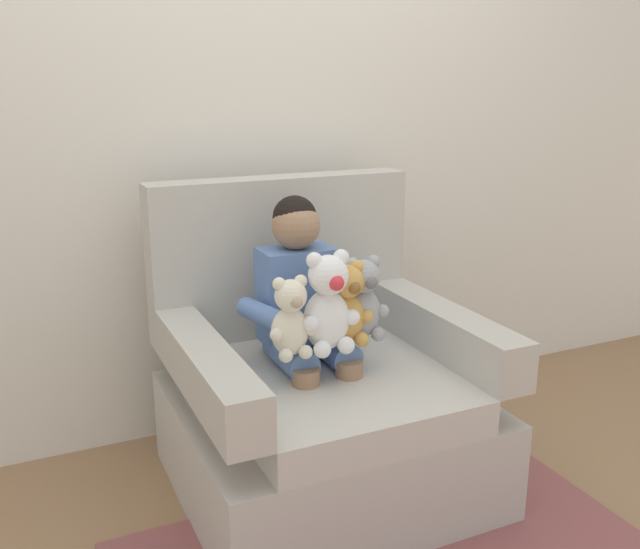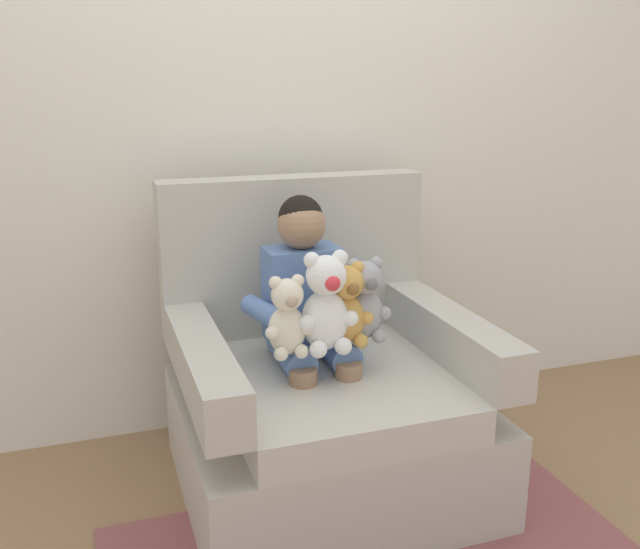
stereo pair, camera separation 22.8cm
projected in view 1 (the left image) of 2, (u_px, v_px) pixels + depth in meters
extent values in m
plane|color=#936D4C|center=(326.00, 486.00, 2.57)|extent=(8.00, 8.00, 0.00)
cube|color=silver|center=(253.00, 115.00, 2.83)|extent=(6.00, 0.10, 2.60)
cube|color=#BCB7AD|center=(326.00, 442.00, 2.52)|extent=(1.03, 0.97, 0.36)
cube|color=beige|center=(335.00, 389.00, 2.40)|extent=(0.75, 0.83, 0.12)
cube|color=#BCB7AD|center=(281.00, 255.00, 2.72)|extent=(1.03, 0.14, 0.61)
cube|color=#BCB7AD|center=(207.00, 372.00, 2.18)|extent=(0.14, 0.83, 0.17)
cube|color=#BCB7AD|center=(444.00, 331.00, 2.54)|extent=(0.14, 0.83, 0.17)
cube|color=#597AB7|center=(297.00, 294.00, 2.49)|extent=(0.26, 0.16, 0.34)
sphere|color=#9E7556|center=(296.00, 226.00, 2.43)|extent=(0.17, 0.17, 0.17)
sphere|color=black|center=(295.00, 218.00, 2.43)|extent=(0.16, 0.16, 0.16)
cylinder|color=#597AB7|center=(290.00, 355.00, 2.39)|extent=(0.11, 0.26, 0.11)
cylinder|color=#9E7556|center=(306.00, 411.00, 2.32)|extent=(0.09, 0.09, 0.30)
cylinder|color=#597AB7|center=(332.00, 348.00, 2.46)|extent=(0.11, 0.26, 0.11)
cylinder|color=#9E7556|center=(349.00, 402.00, 2.39)|extent=(0.09, 0.09, 0.30)
cylinder|color=#597AB7|center=(267.00, 316.00, 2.33)|extent=(0.13, 0.27, 0.07)
cylinder|color=#597AB7|center=(352.00, 303.00, 2.46)|extent=(0.13, 0.27, 0.07)
ellipsoid|color=white|center=(326.00, 320.00, 2.28)|extent=(0.15, 0.13, 0.20)
sphere|color=white|center=(328.00, 275.00, 2.22)|extent=(0.13, 0.13, 0.13)
sphere|color=#DB333D|center=(336.00, 283.00, 2.17)|extent=(0.05, 0.05, 0.05)
sphere|color=white|center=(314.00, 260.00, 2.20)|extent=(0.05, 0.05, 0.05)
sphere|color=white|center=(311.00, 324.00, 2.21)|extent=(0.05, 0.05, 0.05)
sphere|color=white|center=(322.00, 349.00, 2.23)|extent=(0.06, 0.06, 0.06)
sphere|color=white|center=(340.00, 257.00, 2.23)|extent=(0.05, 0.05, 0.05)
sphere|color=white|center=(352.00, 317.00, 2.27)|extent=(0.05, 0.05, 0.05)
sphere|color=white|center=(346.00, 345.00, 2.26)|extent=(0.06, 0.06, 0.06)
ellipsoid|color=gold|center=(345.00, 318.00, 2.33)|extent=(0.13, 0.11, 0.17)
sphere|color=gold|center=(347.00, 282.00, 2.29)|extent=(0.11, 0.11, 0.11)
sphere|color=brown|center=(354.00, 288.00, 2.25)|extent=(0.04, 0.04, 0.04)
sphere|color=gold|center=(336.00, 269.00, 2.27)|extent=(0.04, 0.04, 0.04)
sphere|color=gold|center=(333.00, 322.00, 2.28)|extent=(0.04, 0.04, 0.04)
sphere|color=gold|center=(342.00, 343.00, 2.29)|extent=(0.05, 0.05, 0.05)
sphere|color=gold|center=(357.00, 267.00, 2.30)|extent=(0.04, 0.04, 0.04)
sphere|color=gold|center=(367.00, 316.00, 2.33)|extent=(0.04, 0.04, 0.04)
sphere|color=gold|center=(362.00, 339.00, 2.32)|extent=(0.05, 0.05, 0.05)
ellipsoid|color=silver|center=(290.00, 331.00, 2.23)|extent=(0.12, 0.10, 0.16)
sphere|color=silver|center=(291.00, 296.00, 2.19)|extent=(0.10, 0.10, 0.10)
sphere|color=tan|center=(297.00, 302.00, 2.15)|extent=(0.04, 0.04, 0.04)
sphere|color=silver|center=(279.00, 284.00, 2.17)|extent=(0.04, 0.04, 0.04)
sphere|color=silver|center=(276.00, 335.00, 2.18)|extent=(0.04, 0.04, 0.04)
sphere|color=silver|center=(286.00, 355.00, 2.19)|extent=(0.05, 0.05, 0.05)
sphere|color=silver|center=(301.00, 281.00, 2.20)|extent=(0.04, 0.04, 0.04)
sphere|color=silver|center=(311.00, 329.00, 2.22)|extent=(0.04, 0.04, 0.04)
sphere|color=silver|center=(306.00, 352.00, 2.22)|extent=(0.05, 0.05, 0.05)
ellipsoid|color=#9E9EA3|center=(362.00, 313.00, 2.38)|extent=(0.13, 0.11, 0.17)
sphere|color=#9E9EA3|center=(364.00, 276.00, 2.34)|extent=(0.11, 0.11, 0.11)
sphere|color=slate|center=(371.00, 283.00, 2.30)|extent=(0.04, 0.04, 0.04)
sphere|color=#9E9EA3|center=(353.00, 264.00, 2.31)|extent=(0.05, 0.05, 0.05)
sphere|color=#9E9EA3|center=(350.00, 316.00, 2.33)|extent=(0.05, 0.05, 0.05)
sphere|color=#9E9EA3|center=(359.00, 337.00, 2.34)|extent=(0.05, 0.05, 0.05)
sphere|color=#9E9EA3|center=(374.00, 262.00, 2.35)|extent=(0.05, 0.05, 0.05)
sphere|color=#9E9EA3|center=(383.00, 311.00, 2.38)|extent=(0.05, 0.05, 0.05)
sphere|color=#9E9EA3|center=(378.00, 334.00, 2.37)|extent=(0.05, 0.05, 0.05)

